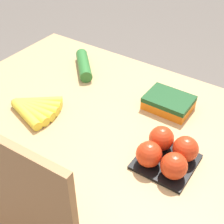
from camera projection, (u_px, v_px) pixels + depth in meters
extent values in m
cube|color=tan|center=(112.00, 122.00, 1.13)|extent=(1.31, 0.83, 0.03)
cylinder|color=tan|center=(62.00, 100.00, 1.86)|extent=(0.06, 0.06, 0.72)
cube|color=#A87547|center=(21.00, 211.00, 0.83)|extent=(0.39, 0.03, 0.54)
sphere|color=brown|center=(15.00, 103.00, 1.17)|extent=(0.03, 0.03, 0.03)
cylinder|color=yellow|center=(26.00, 114.00, 1.11)|extent=(0.18, 0.08, 0.04)
cylinder|color=yellow|center=(30.00, 112.00, 1.12)|extent=(0.18, 0.05, 0.04)
cylinder|color=yellow|center=(34.00, 110.00, 1.13)|extent=(0.18, 0.05, 0.04)
cylinder|color=yellow|center=(36.00, 107.00, 1.15)|extent=(0.18, 0.08, 0.04)
cylinder|color=yellow|center=(38.00, 105.00, 1.16)|extent=(0.17, 0.11, 0.04)
cylinder|color=yellow|center=(39.00, 102.00, 1.17)|extent=(0.16, 0.14, 0.04)
cube|color=black|center=(166.00, 162.00, 0.96)|extent=(0.17, 0.17, 0.01)
sphere|color=red|center=(186.00, 149.00, 0.94)|extent=(0.08, 0.08, 0.08)
sphere|color=red|center=(161.00, 138.00, 0.97)|extent=(0.08, 0.08, 0.08)
sphere|color=red|center=(174.00, 166.00, 0.89)|extent=(0.08, 0.08, 0.08)
sphere|color=red|center=(149.00, 154.00, 0.92)|extent=(0.08, 0.08, 0.08)
cube|color=orange|center=(169.00, 103.00, 1.16)|extent=(0.17, 0.13, 0.05)
cube|color=#19471E|center=(169.00, 99.00, 1.15)|extent=(0.17, 0.13, 0.02)
cylinder|color=#2D702D|center=(84.00, 65.00, 1.37)|extent=(0.18, 0.18, 0.05)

